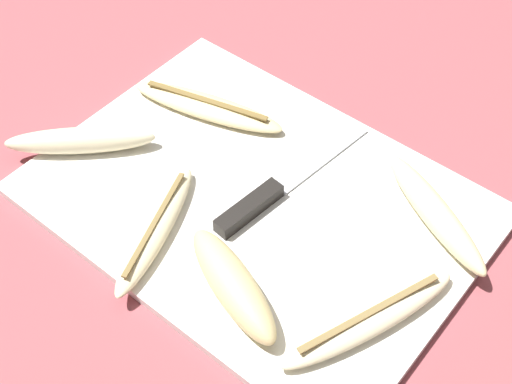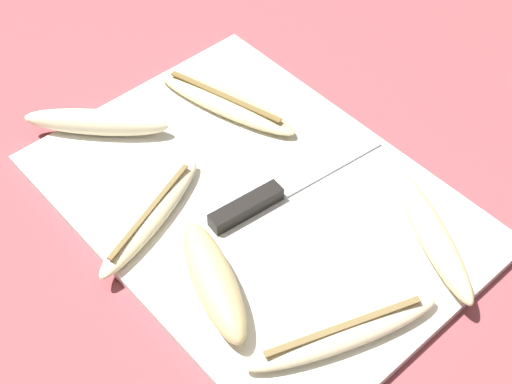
% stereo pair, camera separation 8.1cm
% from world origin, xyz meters
% --- Properties ---
extents(ground_plane, '(4.00, 4.00, 0.00)m').
position_xyz_m(ground_plane, '(0.00, 0.00, 0.00)').
color(ground_plane, '#93474C').
extents(cutting_board, '(0.50, 0.36, 0.01)m').
position_xyz_m(cutting_board, '(0.00, 0.00, 0.01)').
color(cutting_board, white).
rests_on(cutting_board, ground_plane).
extents(knife, '(0.05, 0.24, 0.02)m').
position_xyz_m(knife, '(0.01, 0.01, 0.02)').
color(knife, black).
rests_on(knife, cutting_board).
extents(banana_bright_far, '(0.15, 0.15, 0.03)m').
position_xyz_m(banana_bright_far, '(-0.21, -0.08, 0.03)').
color(banana_bright_far, beige).
rests_on(banana_bright_far, cutting_board).
extents(banana_pale_long, '(0.11, 0.21, 0.02)m').
position_xyz_m(banana_pale_long, '(0.19, -0.06, 0.02)').
color(banana_pale_long, beige).
rests_on(banana_pale_long, cutting_board).
extents(banana_spotted_left, '(0.16, 0.09, 0.04)m').
position_xyz_m(banana_spotted_left, '(0.06, -0.12, 0.03)').
color(banana_spotted_left, '#DBC684').
rests_on(banana_spotted_left, cutting_board).
extents(banana_cream_curved, '(0.09, 0.19, 0.02)m').
position_xyz_m(banana_cream_curved, '(-0.05, -0.11, 0.02)').
color(banana_cream_curved, beige).
rests_on(banana_cream_curved, cutting_board).
extents(banana_soft_right, '(0.18, 0.11, 0.03)m').
position_xyz_m(banana_soft_right, '(0.17, 0.10, 0.03)').
color(banana_soft_right, beige).
rests_on(banana_soft_right, cutting_board).
extents(banana_mellow_near, '(0.21, 0.10, 0.02)m').
position_xyz_m(banana_mellow_near, '(-0.14, 0.07, 0.02)').
color(banana_mellow_near, beige).
rests_on(banana_mellow_near, cutting_board).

